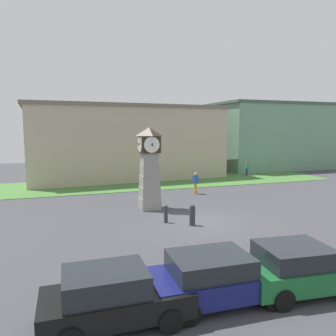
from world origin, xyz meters
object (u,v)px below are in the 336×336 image
object	(u,v)px
bollard_near_tower	(192,215)
pedestrian_crossing_lot	(149,179)
car_near_tower	(217,277)
pedestrian_near_bench	(247,167)
clock_tower	(149,168)
pedestrian_by_cars	(196,182)
car_navy_sedan	(113,296)
bollard_mid_row	(166,214)
car_by_building	(299,268)

from	to	relation	value
bollard_near_tower	pedestrian_crossing_lot	size ratio (longest dim) A/B	0.72
car_near_tower	pedestrian_near_bench	world-z (taller)	pedestrian_near_bench
car_near_tower	clock_tower	bearing A→B (deg)	84.71
pedestrian_by_cars	car_navy_sedan	bearing A→B (deg)	-120.22
pedestrian_crossing_lot	pedestrian_by_cars	size ratio (longest dim) A/B	0.94
pedestrian_near_bench	pedestrian_crossing_lot	distance (m)	13.09
bollard_near_tower	pedestrian_by_cars	size ratio (longest dim) A/B	0.68
car_navy_sedan	clock_tower	bearing A→B (deg)	70.43
car_navy_sedan	car_near_tower	size ratio (longest dim) A/B	0.92
clock_tower	car_near_tower	world-z (taller)	clock_tower
bollard_near_tower	pedestrian_near_bench	xyz separation A→B (m)	(12.70, 15.06, 0.33)
bollard_mid_row	pedestrian_by_cars	xyz separation A→B (m)	(4.64, 6.75, 0.47)
car_near_tower	pedestrian_near_bench	xyz separation A→B (m)	(14.99, 22.42, 0.15)
pedestrian_near_bench	pedestrian_crossing_lot	size ratio (longest dim) A/B	1.01
bollard_near_tower	pedestrian_near_bench	bearing A→B (deg)	49.86
bollard_near_tower	car_navy_sedan	world-z (taller)	car_navy_sedan
clock_tower	car_by_building	bearing A→B (deg)	-81.88
pedestrian_crossing_lot	pedestrian_near_bench	bearing A→B (deg)	20.17
car_navy_sedan	pedestrian_crossing_lot	world-z (taller)	pedestrian_crossing_lot
car_near_tower	pedestrian_by_cars	xyz separation A→B (m)	(5.75, 15.03, 0.22)
pedestrian_crossing_lot	bollard_mid_row	bearing A→B (deg)	-99.43
pedestrian_near_bench	pedestrian_crossing_lot	xyz separation A→B (m)	(-12.29, -4.51, -0.01)
bollard_mid_row	pedestrian_crossing_lot	world-z (taller)	pedestrian_crossing_lot
clock_tower	pedestrian_crossing_lot	xyz separation A→B (m)	(1.63, 6.33, -1.75)
pedestrian_by_cars	clock_tower	bearing A→B (deg)	-143.58
car_near_tower	car_by_building	size ratio (longest dim) A/B	1.08
car_navy_sedan	bollard_mid_row	bearing A→B (deg)	63.54
clock_tower	pedestrian_crossing_lot	size ratio (longest dim) A/B	3.27
car_near_tower	pedestrian_crossing_lot	xyz separation A→B (m)	(2.70, 17.91, 0.14)
car_navy_sedan	car_by_building	xyz separation A→B (m)	(5.86, -0.09, 0.01)
clock_tower	car_navy_sedan	distance (m)	12.61
clock_tower	pedestrian_crossing_lot	bearing A→B (deg)	75.57
car_near_tower	pedestrian_by_cars	size ratio (longest dim) A/B	2.50
clock_tower	bollard_near_tower	size ratio (longest dim) A/B	4.52
bollard_near_tower	car_by_building	bearing A→B (deg)	-86.42
bollard_mid_row	bollard_near_tower	bearing A→B (deg)	-37.89
clock_tower	pedestrian_near_bench	distance (m)	17.73
bollard_near_tower	car_by_building	size ratio (longest dim) A/B	0.29
clock_tower	car_navy_sedan	xyz separation A→B (m)	(-4.18, -11.75, -1.88)
pedestrian_crossing_lot	car_by_building	bearing A→B (deg)	-89.81
bollard_mid_row	car_navy_sedan	world-z (taller)	car_navy_sedan
car_near_tower	pedestrian_crossing_lot	distance (m)	18.11
bollard_mid_row	pedestrian_crossing_lot	size ratio (longest dim) A/B	0.62
bollard_near_tower	car_near_tower	size ratio (longest dim) A/B	0.27
clock_tower	pedestrian_by_cars	xyz separation A→B (m)	(4.67, 3.45, -1.67)
car_navy_sedan	pedestrian_crossing_lot	xyz separation A→B (m)	(5.80, 18.08, 0.14)
bollard_near_tower	car_near_tower	world-z (taller)	car_near_tower
car_navy_sedan	pedestrian_near_bench	xyz separation A→B (m)	(18.09, 22.59, 0.14)
bollard_mid_row	car_near_tower	distance (m)	8.36
car_navy_sedan	pedestrian_near_bench	size ratio (longest dim) A/B	2.46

